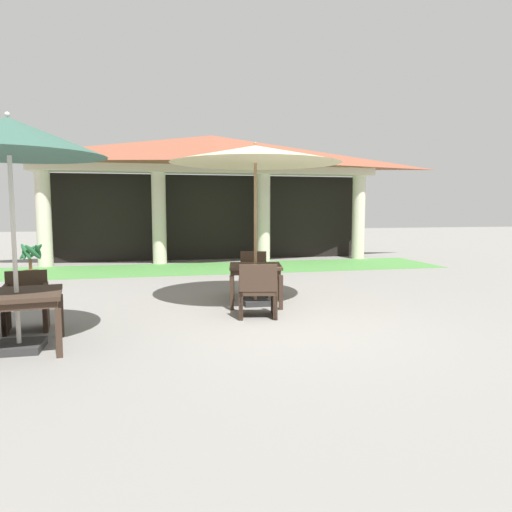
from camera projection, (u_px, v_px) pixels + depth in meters
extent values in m
plane|color=gray|center=(284.00, 323.00, 7.16)|extent=(60.00, 60.00, 0.00)
cylinder|color=beige|center=(44.00, 219.00, 13.85)|extent=(0.43, 0.43, 2.79)
cylinder|color=beige|center=(159.00, 218.00, 14.57)|extent=(0.43, 0.43, 2.79)
cylinder|color=beige|center=(263.00, 218.00, 15.29)|extent=(0.43, 0.43, 2.79)
cylinder|color=beige|center=(358.00, 217.00, 16.01)|extent=(0.43, 0.43, 2.79)
cube|color=beige|center=(212.00, 170.00, 14.78)|extent=(10.71, 0.70, 0.24)
pyramid|color=brown|center=(212.00, 151.00, 14.72)|extent=(11.11, 2.64, 0.92)
cube|color=black|center=(209.00, 218.00, 15.80)|extent=(10.51, 0.16, 2.79)
cube|color=#47843D|center=(220.00, 268.00, 13.64)|extent=(12.91, 2.75, 0.01)
cube|color=#38281E|center=(255.00, 266.00, 8.41)|extent=(1.06, 1.06, 0.05)
cube|color=#38281E|center=(255.00, 270.00, 8.42)|extent=(0.97, 0.97, 0.08)
cube|color=#38281E|center=(232.00, 293.00, 8.03)|extent=(0.08, 0.08, 0.59)
cube|color=#38281E|center=(281.00, 292.00, 8.06)|extent=(0.08, 0.08, 0.59)
cube|color=#38281E|center=(232.00, 285.00, 8.86)|extent=(0.08, 0.08, 0.59)
cube|color=#38281E|center=(277.00, 284.00, 8.89)|extent=(0.08, 0.08, 0.59)
cube|color=#2D2D2D|center=(255.00, 302.00, 8.48)|extent=(0.44, 0.44, 0.09)
cylinder|color=olive|center=(255.00, 232.00, 8.35)|extent=(0.06, 0.06, 2.62)
cone|color=beige|center=(255.00, 154.00, 8.21)|extent=(2.98, 2.98, 0.30)
sphere|color=olive|center=(255.00, 144.00, 8.20)|extent=(0.06, 0.06, 0.06)
cube|color=#38281E|center=(258.00, 291.00, 7.52)|extent=(0.67, 0.64, 0.07)
cube|color=#E0CC7F|center=(258.00, 287.00, 7.52)|extent=(0.61, 0.58, 0.05)
cube|color=#38281E|center=(258.00, 278.00, 7.25)|extent=(0.58, 0.17, 0.42)
cube|color=#38281E|center=(241.00, 297.00, 7.52)|extent=(0.16, 0.54, 0.63)
cube|color=#38281E|center=(274.00, 297.00, 7.54)|extent=(0.16, 0.54, 0.63)
cube|color=#38281E|center=(241.00, 302.00, 7.78)|extent=(0.07, 0.07, 0.38)
cube|color=#38281E|center=(273.00, 302.00, 7.80)|extent=(0.07, 0.07, 0.38)
cube|color=#38281E|center=(241.00, 308.00, 7.30)|extent=(0.07, 0.07, 0.38)
cube|color=#38281E|center=(275.00, 308.00, 7.32)|extent=(0.07, 0.07, 0.38)
cube|color=#38281E|center=(254.00, 276.00, 9.37)|extent=(0.62, 0.65, 0.07)
cube|color=#E0CC7F|center=(254.00, 273.00, 9.36)|extent=(0.57, 0.60, 0.05)
cube|color=#38281E|center=(253.00, 262.00, 9.60)|extent=(0.53, 0.16, 0.42)
cube|color=#38281E|center=(266.00, 280.00, 9.38)|extent=(0.16, 0.56, 0.61)
cube|color=#38281E|center=(242.00, 280.00, 9.37)|extent=(0.16, 0.56, 0.61)
cube|color=#38281E|center=(266.00, 288.00, 9.14)|extent=(0.07, 0.07, 0.36)
cube|color=#38281E|center=(242.00, 289.00, 9.13)|extent=(0.07, 0.07, 0.36)
cube|color=#38281E|center=(265.00, 284.00, 9.65)|extent=(0.07, 0.07, 0.36)
cube|color=#38281E|center=(242.00, 284.00, 9.63)|extent=(0.07, 0.07, 0.36)
cube|color=#38281E|center=(17.00, 294.00, 5.71)|extent=(1.14, 1.14, 0.05)
cube|color=#38281E|center=(17.00, 300.00, 5.71)|extent=(1.05, 1.05, 0.09)
cube|color=#38281E|center=(59.00, 333.00, 5.48)|extent=(0.08, 0.08, 0.58)
cube|color=#38281E|center=(61.00, 316.00, 6.35)|extent=(0.08, 0.08, 0.58)
cube|color=#2D2D2D|center=(19.00, 347.00, 5.77)|extent=(0.55, 0.55, 0.09)
cylinder|color=beige|center=(14.00, 248.00, 5.65)|extent=(0.05, 0.05, 2.51)
cone|color=#33594C|center=(8.00, 136.00, 5.52)|extent=(2.22, 2.22, 0.44)
sphere|color=beige|center=(7.00, 114.00, 5.49)|extent=(0.06, 0.06, 0.06)
cube|color=#38281E|center=(26.00, 303.00, 6.68)|extent=(0.63, 0.61, 0.07)
cube|color=#E0CC7F|center=(26.00, 299.00, 6.67)|extent=(0.58, 0.56, 0.05)
cube|color=#38281E|center=(27.00, 284.00, 6.89)|extent=(0.56, 0.14, 0.39)
cube|color=#38281E|center=(46.00, 307.00, 6.78)|extent=(0.14, 0.54, 0.65)
cube|color=#38281E|center=(6.00, 309.00, 6.60)|extent=(0.14, 0.54, 0.65)
cube|color=#38281E|center=(45.00, 320.00, 6.57)|extent=(0.06, 0.06, 0.36)
cube|color=#38281E|center=(4.00, 323.00, 6.39)|extent=(0.06, 0.06, 0.36)
cube|color=#38281E|center=(47.00, 313.00, 7.02)|extent=(0.06, 0.06, 0.36)
cube|color=#38281E|center=(9.00, 316.00, 6.84)|extent=(0.06, 0.06, 0.36)
cylinder|color=#995638|center=(31.00, 278.00, 10.66)|extent=(0.40, 0.40, 0.32)
cylinder|color=brown|center=(30.00, 265.00, 10.63)|extent=(0.07, 0.07, 0.27)
ellipsoid|color=#1E562D|center=(38.00, 251.00, 10.63)|extent=(0.11, 0.42, 0.40)
ellipsoid|color=#1E562D|center=(36.00, 251.00, 10.76)|extent=(0.42, 0.29, 0.39)
ellipsoid|color=#1E562D|center=(27.00, 252.00, 10.72)|extent=(0.40, 0.28, 0.35)
ellipsoid|color=#1E562D|center=(24.00, 253.00, 10.56)|extent=(0.13, 0.31, 0.35)
ellipsoid|color=#1E562D|center=(26.00, 252.00, 10.49)|extent=(0.32, 0.24, 0.40)
ellipsoid|color=#1E562D|center=(33.00, 252.00, 10.49)|extent=(0.37, 0.32, 0.40)
ellipsoid|color=brown|center=(249.00, 269.00, 11.95)|extent=(0.35, 0.35, 0.36)
sphere|color=brown|center=(249.00, 261.00, 11.93)|extent=(0.08, 0.08, 0.08)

